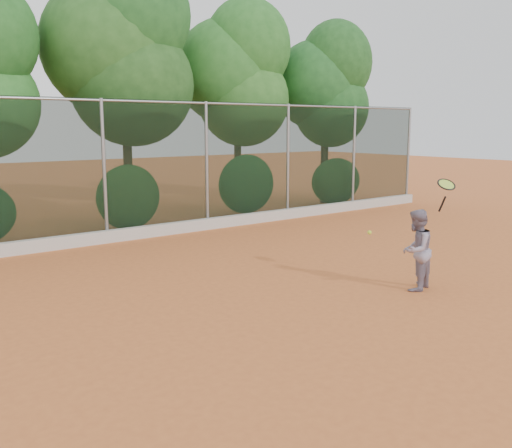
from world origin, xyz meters
TOP-DOWN VIEW (x-y plane):
  - ground at (0.00, 0.00)m, footprint 80.00×80.00m
  - concrete_curb at (0.00, 6.82)m, footprint 24.00×0.20m
  - tennis_player at (2.46, -0.39)m, footprint 0.82×0.72m
  - chainlink_fence at (-0.00, 7.00)m, footprint 24.09×0.09m
  - foliage_backdrop at (-0.55, 8.98)m, footprint 23.70×3.63m
  - tennis_racket at (2.95, -0.59)m, footprint 0.41×0.39m
  - tennis_ball_in_flight at (0.61, -0.90)m, footprint 0.06×0.06m

SIDE VIEW (x-z plane):
  - ground at x=0.00m, z-range 0.00..0.00m
  - concrete_curb at x=0.00m, z-range 0.00..0.30m
  - tennis_player at x=2.46m, z-range 0.00..1.43m
  - tennis_ball_in_flight at x=0.61m, z-range 1.29..1.35m
  - tennis_racket at x=2.95m, z-range 1.51..2.10m
  - chainlink_fence at x=0.00m, z-range 0.11..3.61m
  - foliage_backdrop at x=-0.55m, z-range 0.63..8.18m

